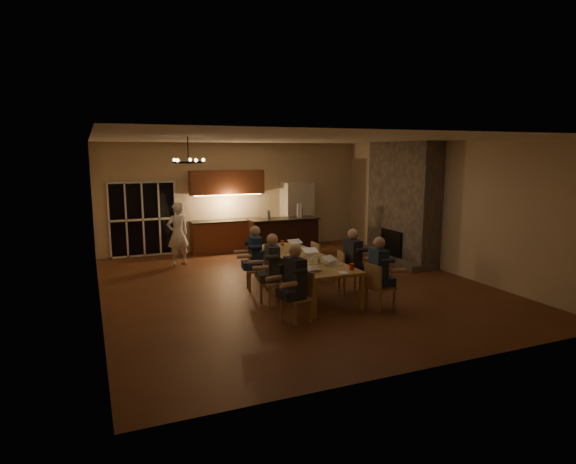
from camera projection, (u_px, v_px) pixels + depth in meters
The scene contains 45 objects.
floor at pixel (294, 286), 10.66m from camera, with size 9.00×9.00×0.00m, color brown.
back_wall at pixel (235, 196), 14.51m from camera, with size 8.00×0.04×3.20m, color #C3AF8A.
left_wall at pixel (94, 225), 8.86m from camera, with size 0.04×9.00×3.20m, color #C3AF8A.
right_wall at pixel (443, 206), 11.92m from camera, with size 0.04×9.00×3.20m, color #C3AF8A.
ceiling at pixel (294, 138), 10.13m from camera, with size 8.00×9.00×0.04m, color white.
french_doors at pixel (143, 220), 13.53m from camera, with size 1.86×0.08×2.10m, color black.
fireplace at pixel (403, 202), 12.89m from camera, with size 0.58×2.50×3.20m, color #6C6155.
kitchenette at pixel (228, 211), 14.17m from camera, with size 2.24×0.68×2.40m, color brown, non-canonical shape.
refrigerator at pixel (297, 214), 14.99m from camera, with size 0.90×0.68×2.00m, color beige.
dining_table at pixel (302, 275), 10.14m from camera, with size 1.10×3.27×0.75m, color #AC8544.
bar_island at pixel (284, 237), 13.65m from camera, with size 1.98×0.68×1.08m, color black.
chair_left_near at pixel (297, 297), 8.32m from camera, with size 0.44×0.44×0.89m, color #A78453, non-canonical shape.
chair_left_mid at pixel (273, 282), 9.32m from camera, with size 0.44×0.44×0.89m, color #A78453, non-canonical shape.
chair_left_far at pixel (257, 269), 10.31m from camera, with size 0.44×0.44×0.89m, color #A78453, non-canonical shape.
chair_right_near at pixel (381, 287), 8.98m from camera, with size 0.44×0.44×0.89m, color #A78453, non-canonical shape.
chair_right_mid at pixel (350, 272), 10.05m from camera, with size 0.44×0.44×0.89m, color #A78453, non-canonical shape.
chair_right_far at pixel (323, 261), 11.04m from camera, with size 0.44×0.44×0.89m, color #A78453, non-canonical shape.
person_left_near at pixel (295, 284), 8.25m from camera, with size 0.60×0.60×1.38m, color #24282F, non-canonical shape.
person_right_near at pixel (378, 273), 8.99m from camera, with size 0.60×0.60×1.38m, color navy, non-canonical shape.
person_left_mid at pixel (272, 269), 9.34m from camera, with size 0.60×0.60×1.38m, color #383E42, non-canonical shape.
person_right_mid at pixel (352, 262), 9.94m from camera, with size 0.60×0.60×1.38m, color #24282F, non-canonical shape.
person_left_far at pixel (255, 258), 10.32m from camera, with size 0.60×0.60×1.38m, color navy, non-canonical shape.
standing_person at pixel (178, 234), 12.46m from camera, with size 0.60×0.40×1.66m, color white.
chandelier at pixel (188, 162), 8.46m from camera, with size 0.56×0.56×0.03m, color black.
laptop_a at pixel (311, 264), 8.96m from camera, with size 0.32×0.28×0.23m, color silver, non-canonical shape.
laptop_b at pixel (334, 260), 9.32m from camera, with size 0.32×0.28×0.23m, color silver, non-canonical shape.
laptop_c at pixel (292, 252), 10.04m from camera, with size 0.32×0.28×0.23m, color silver, non-canonical shape.
laptop_d at pixel (312, 252), 10.08m from camera, with size 0.32×0.28×0.23m, color silver, non-canonical shape.
laptop_e at pixel (275, 243), 11.01m from camera, with size 0.32×0.28×0.23m, color silver, non-canonical shape.
laptop_f at pixel (297, 243), 11.08m from camera, with size 0.32×0.28×0.23m, color silver, non-canonical shape.
mug_front at pixel (311, 259), 9.65m from camera, with size 0.08×0.08×0.10m, color white.
mug_mid at pixel (298, 250), 10.60m from camera, with size 0.08×0.08×0.10m, color white.
mug_back at pixel (275, 248), 10.74m from camera, with size 0.07×0.07×0.10m, color white.
redcup_near at pixel (352, 267), 8.98m from camera, with size 0.09×0.09×0.12m, color red.
redcup_mid at pixel (276, 252), 10.31m from camera, with size 0.10×0.10×0.12m, color red.
redcup_far at pixel (283, 243), 11.34m from camera, with size 0.09×0.09×0.12m, color red.
can_silver at pixel (319, 262), 9.39m from camera, with size 0.07×0.07×0.12m, color #B2B2B7.
can_cola at pixel (271, 244), 11.21m from camera, with size 0.06×0.06×0.12m, color #3F0F0C.
can_right at pixel (314, 250), 10.50m from camera, with size 0.07×0.07×0.12m, color #B2B2B7.
plate_near at pixel (330, 261), 9.71m from camera, with size 0.27×0.27×0.02m, color white.
plate_left at pixel (304, 267), 9.18m from camera, with size 0.27×0.27×0.02m, color white.
plate_far at pixel (305, 248), 10.97m from camera, with size 0.25×0.25×0.02m, color white.
notepad at pixel (343, 273), 8.75m from camera, with size 0.15×0.21×0.01m, color white.
bar_bottle at pixel (269, 215), 13.33m from camera, with size 0.09×0.09×0.24m, color #99999E.
bar_blender at pixel (299, 210), 13.71m from camera, with size 0.13×0.13×0.40m, color silver.
Camera 1 is at (-4.10, -9.47, 2.93)m, focal length 30.00 mm.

